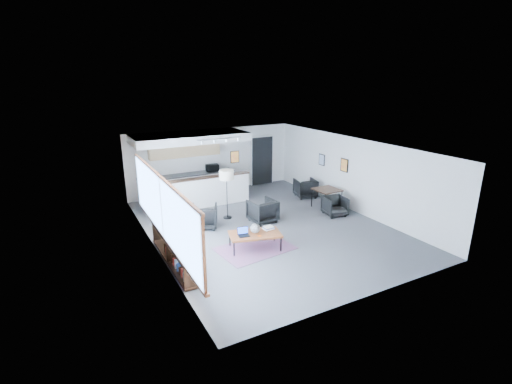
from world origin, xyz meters
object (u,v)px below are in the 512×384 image
ceramic_pot (255,228)px  armchair_right (262,210)px  floor_lamp (227,177)px  microwave (212,167)px  dining_chair_near (335,207)px  dining_chair_far (305,189)px  dining_table (327,191)px  coffee_table (255,235)px  laptop (243,233)px  book_stack (268,228)px  armchair_left (204,215)px

ceramic_pot → armchair_right: armchair_right is taller
floor_lamp → microwave: floor_lamp is taller
dining_chair_near → dining_chair_far: 2.19m
dining_chair_far → microwave: 3.85m
dining_chair_near → microwave: (-2.76, 4.39, 0.79)m
dining_table → coffee_table: bearing=-155.6°
floor_lamp → dining_chair_far: 3.89m
laptop → dining_table: bearing=32.2°
armchair_right → microwave: size_ratio=1.66×
dining_chair_far → laptop: bearing=49.1°
coffee_table → armchair_right: armchair_right is taller
book_stack → dining_chair_near: bearing=16.3°
dining_chair_far → book_stack: bearing=54.6°
dining_chair_far → floor_lamp: bearing=23.0°
dining_chair_near → microwave: size_ratio=1.25×
floor_lamp → laptop: bearing=-104.0°
dining_table → dining_chair_near: (-0.22, -0.74, -0.34)m
armchair_right → floor_lamp: (-0.88, 0.87, 1.03)m
dining_table → microwave: 4.73m
floor_lamp → dining_chair_near: floor_lamp is taller
laptop → coffee_table: bearing=2.8°
coffee_table → dining_chair_near: dining_chair_near is taller
book_stack → armchair_left: size_ratio=0.38×
coffee_table → armchair_left: 2.23m
ceramic_pot → armchair_right: size_ratio=0.33×
armchair_right → dining_chair_near: armchair_right is taller
coffee_table → laptop: (-0.34, 0.04, 0.10)m
ceramic_pot → dining_chair_far: ceramic_pot is taller
armchair_left → coffee_table: bearing=132.3°
armchair_right → dining_chair_near: (2.50, -0.64, -0.10)m
laptop → dining_chair_far: dining_chair_far is taller
armchair_right → dining_chair_near: bearing=160.7°
armchair_right → dining_chair_far: armchair_right is taller
coffee_table → laptop: bearing=-172.8°
dining_table → microwave: microwave is taller
dining_chair_near → book_stack: bearing=-153.7°
ceramic_pot → armchair_left: bearing=108.9°
ceramic_pot → book_stack: bearing=7.9°
laptop → armchair_right: size_ratio=0.41×
laptop → dining_table: size_ratio=0.40×
armchair_left → floor_lamp: floor_lamp is taller
laptop → dining_chair_near: laptop is taller
laptop → dining_chair_near: (4.00, 0.98, -0.21)m
coffee_table → microwave: bearing=94.9°
book_stack → floor_lamp: 2.63m
ceramic_pot → microwave: (0.89, 5.38, 0.50)m
armchair_right → floor_lamp: floor_lamp is taller
book_stack → dining_chair_far: 4.67m
book_stack → dining_table: 3.80m
coffee_table → ceramic_pot: bearing=60.6°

